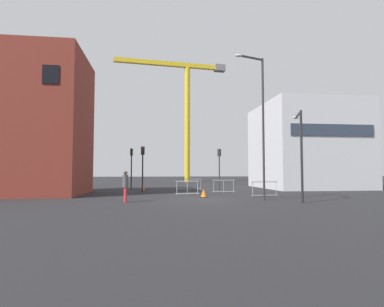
# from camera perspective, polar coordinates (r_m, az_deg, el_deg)

# --- Properties ---
(ground) EXTENTS (160.00, 160.00, 0.00)m
(ground) POSITION_cam_1_polar(r_m,az_deg,el_deg) (19.72, 1.61, -8.58)
(ground) COLOR black
(brick_building) EXTENTS (7.60, 7.32, 10.95)m
(brick_building) POSITION_cam_1_polar(r_m,az_deg,el_deg) (26.97, -27.13, 4.88)
(brick_building) COLOR maroon
(brick_building) RESTS_ON ground
(office_block) EXTENTS (9.74, 10.28, 8.97)m
(office_block) POSITION_cam_1_polar(r_m,az_deg,el_deg) (35.62, 20.33, 1.24)
(office_block) COLOR silver
(office_block) RESTS_ON ground
(construction_crane) EXTENTS (18.73, 3.05, 20.15)m
(construction_crane) POSITION_cam_1_polar(r_m,az_deg,el_deg) (52.27, -1.44, 9.98)
(construction_crane) COLOR yellow
(construction_crane) RESTS_ON ground
(streetlamp_tall) EXTENTS (2.03, 0.77, 9.06)m
(streetlamp_tall) POSITION_cam_1_polar(r_m,az_deg,el_deg) (20.05, 12.54, 6.67)
(streetlamp_tall) COLOR #2D2D30
(streetlamp_tall) RESTS_ON ground
(streetlamp_short) EXTENTS (0.81, 1.89, 5.37)m
(streetlamp_short) POSITION_cam_1_polar(r_m,az_deg,el_deg) (19.29, 19.46, 1.37)
(streetlamp_short) COLOR #232326
(streetlamp_short) RESTS_ON ground
(traffic_light_near) EXTENTS (0.25, 0.37, 4.07)m
(traffic_light_near) POSITION_cam_1_polar(r_m,az_deg,el_deg) (31.29, -11.16, -1.54)
(traffic_light_near) COLOR black
(traffic_light_near) RESTS_ON ground
(traffic_light_corner) EXTENTS (0.33, 0.39, 3.93)m
(traffic_light_corner) POSITION_cam_1_polar(r_m,az_deg,el_deg) (26.86, -9.12, -1.47)
(traffic_light_corner) COLOR #232326
(traffic_light_corner) RESTS_ON ground
(traffic_light_far) EXTENTS (0.38, 0.36, 3.95)m
(traffic_light_far) POSITION_cam_1_polar(r_m,az_deg,el_deg) (29.88, 5.09, -1.64)
(traffic_light_far) COLOR #2D2D30
(traffic_light_far) RESTS_ON ground
(pedestrian_walking) EXTENTS (0.34, 0.34, 1.84)m
(pedestrian_walking) POSITION_cam_1_polar(r_m,az_deg,el_deg) (18.50, -12.25, -5.51)
(pedestrian_walking) COLOR red
(pedestrian_walking) RESTS_ON ground
(safety_barrier_rear) EXTENTS (2.45, 0.12, 1.08)m
(safety_barrier_rear) POSITION_cam_1_polar(r_m,az_deg,el_deg) (29.72, -0.47, -5.68)
(safety_barrier_rear) COLOR gray
(safety_barrier_rear) RESTS_ON ground
(safety_barrier_left_run) EXTENTS (2.03, 0.28, 1.08)m
(safety_barrier_left_run) POSITION_cam_1_polar(r_m,az_deg,el_deg) (22.65, 13.28, -6.37)
(safety_barrier_left_run) COLOR #9EA0A5
(safety_barrier_left_run) RESTS_ON ground
(safety_barrier_front) EXTENTS (1.81, 0.22, 1.08)m
(safety_barrier_front) POSITION_cam_1_polar(r_m,az_deg,el_deg) (23.65, -0.88, -6.32)
(safety_barrier_front) COLOR #B2B5BA
(safety_barrier_front) RESTS_ON ground
(safety_barrier_right_run) EXTENTS (1.91, 0.07, 1.08)m
(safety_barrier_right_run) POSITION_cam_1_polar(r_m,az_deg,el_deg) (26.16, 5.87, -6.01)
(safety_barrier_right_run) COLOR #9EA0A5
(safety_barrier_right_run) RESTS_ON ground
(traffic_cone_by_barrier) EXTENTS (0.56, 0.56, 0.57)m
(traffic_cone_by_barrier) POSITION_cam_1_polar(r_m,az_deg,el_deg) (21.59, 2.17, -7.41)
(traffic_cone_by_barrier) COLOR black
(traffic_cone_by_barrier) RESTS_ON ground
(traffic_cone_striped) EXTENTS (0.47, 0.47, 0.47)m
(traffic_cone_striped) POSITION_cam_1_polar(r_m,az_deg,el_deg) (29.09, -9.01, -6.38)
(traffic_cone_striped) COLOR black
(traffic_cone_striped) RESTS_ON ground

